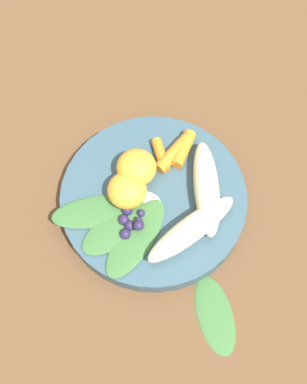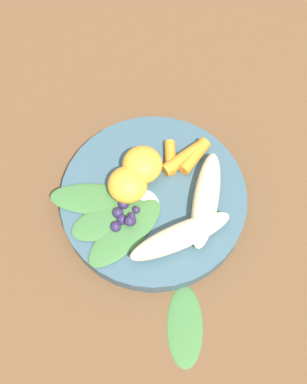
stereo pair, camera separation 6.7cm
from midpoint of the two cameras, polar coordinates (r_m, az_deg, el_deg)
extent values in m
plane|color=brown|center=(0.70, 2.71, -1.56)|extent=(2.40, 2.40, 0.00)
cylinder|color=#385666|center=(0.69, 2.76, -1.12)|extent=(0.26, 0.26, 0.03)
ellipsoid|color=beige|center=(0.67, 8.94, -1.13)|extent=(0.14, 0.11, 0.03)
ellipsoid|color=beige|center=(0.64, 6.12, -5.41)|extent=(0.04, 0.14, 0.03)
ellipsoid|color=#F4A833|center=(0.66, -0.15, 0.54)|extent=(0.05, 0.05, 0.04)
ellipsoid|color=#F4A833|center=(0.68, 1.25, 2.79)|extent=(0.06, 0.06, 0.04)
cylinder|color=orange|center=(0.70, 7.42, 3.84)|extent=(0.05, 0.06, 0.02)
cylinder|color=orange|center=(0.70, 6.08, 3.53)|extent=(0.03, 0.07, 0.02)
cylinder|color=orange|center=(0.70, 4.69, 3.72)|extent=(0.05, 0.03, 0.02)
sphere|color=#2D234C|center=(0.67, -0.58, -1.81)|extent=(0.01, 0.01, 0.01)
sphere|color=#2D234C|center=(0.66, -1.26, -2.73)|extent=(0.01, 0.01, 0.01)
sphere|color=#2D234C|center=(0.66, 0.28, -3.67)|extent=(0.01, 0.01, 0.01)
sphere|color=#2D234C|center=(0.66, -0.73, -3.52)|extent=(0.01, 0.01, 0.01)
sphere|color=#2D234C|center=(0.65, -1.47, -4.35)|extent=(0.01, 0.01, 0.01)
sphere|color=#2D234C|center=(0.64, 0.20, -3.73)|extent=(0.01, 0.01, 0.01)
sphere|color=#2D234C|center=(0.66, -1.38, -2.78)|extent=(0.01, 0.01, 0.01)
sphere|color=#2D234C|center=(0.66, 0.86, -2.41)|extent=(0.01, 0.01, 0.01)
sphere|color=#2D234C|center=(0.65, 0.41, -3.17)|extent=(0.01, 0.01, 0.01)
cylinder|color=white|center=(0.67, 1.38, -1.95)|extent=(0.05, 0.05, 0.00)
ellipsoid|color=#3D7038|center=(0.68, -4.01, -1.10)|extent=(0.10, 0.13, 0.00)
ellipsoid|color=#3D7038|center=(0.66, -2.13, -3.48)|extent=(0.05, 0.11, 0.00)
ellipsoid|color=#3D7038|center=(0.66, -0.34, -4.97)|extent=(0.10, 0.14, 0.00)
ellipsoid|color=#3D7038|center=(0.66, 6.67, -15.43)|extent=(0.11, 0.08, 0.01)
camera|label=1|loc=(0.03, -87.12, 6.12)|focal=46.23mm
camera|label=2|loc=(0.03, 92.88, -6.12)|focal=46.23mm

